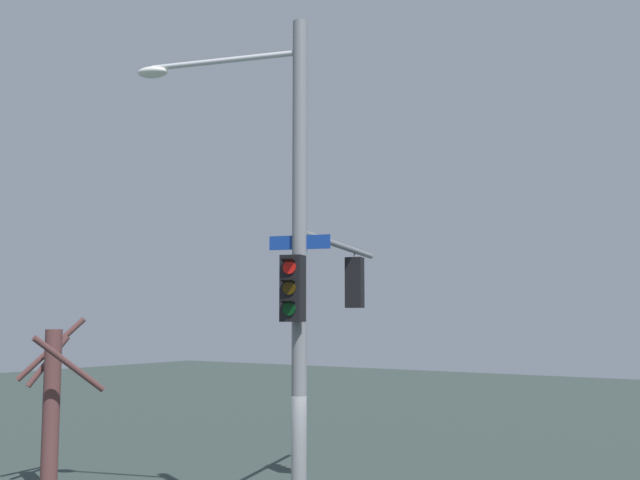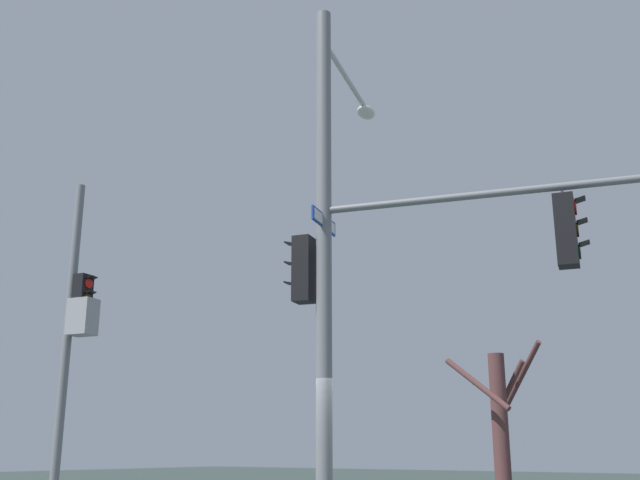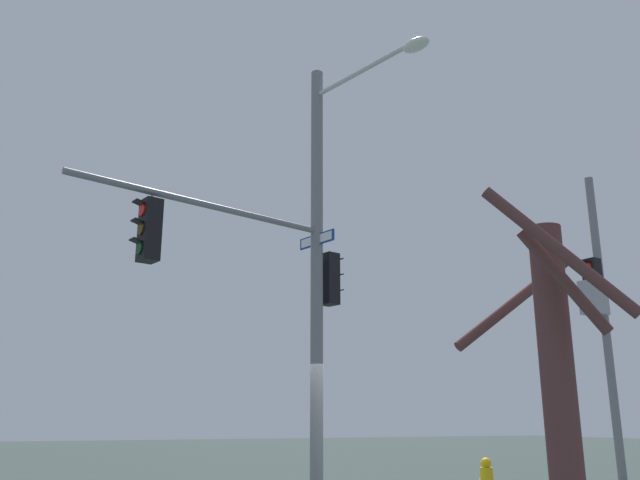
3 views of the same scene
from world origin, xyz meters
TOP-DOWN VIEW (x-y plane):
  - main_signal_pole_assembly at (-0.12, -0.80)m, footprint 3.65×6.25m
  - bare_tree_behind_pole at (6.24, -0.38)m, footprint 2.04×2.01m

SIDE VIEW (x-z plane):
  - bare_tree_behind_pole at x=6.24m, z-range 0.04..3.86m
  - main_signal_pole_assembly at x=-0.12m, z-range 0.32..9.32m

